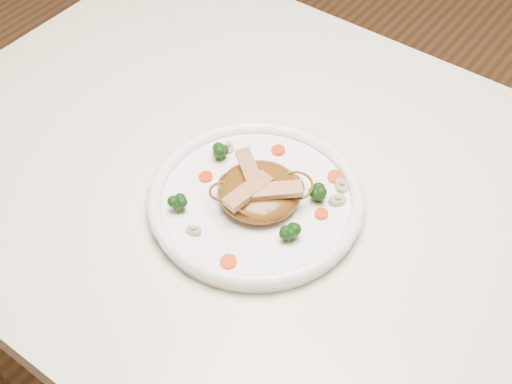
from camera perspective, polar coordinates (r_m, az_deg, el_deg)
The scene contains 19 objects.
table at distance 1.07m, azimuth 3.12°, elevation -3.77°, with size 1.20×0.80×0.75m.
plate at distance 0.97m, azimuth 0.00°, elevation -0.87°, with size 0.30×0.30×0.02m, color white.
noodle_mound at distance 0.95m, azimuth 0.27°, elevation 0.06°, with size 0.11×0.11×0.04m, color brown.
chicken_a at distance 0.92m, azimuth 1.70°, elevation 0.14°, with size 0.07×0.02×0.01m, color tan.
chicken_b at distance 0.95m, azimuth -0.65°, elevation 2.14°, with size 0.06×0.02×0.01m, color tan.
chicken_c at distance 0.92m, azimuth -0.64°, elevation 0.06°, with size 0.07×0.02×0.01m, color tan.
broccoli_0 at distance 0.95m, azimuth 5.14°, elevation 0.09°, with size 0.03×0.03×0.03m, color black, non-canonical shape.
broccoli_1 at distance 1.01m, azimuth -2.90°, elevation 3.43°, with size 0.03×0.03×0.03m, color black, non-canonical shape.
broccoli_2 at distance 0.94m, azimuth -6.22°, elevation -0.99°, with size 0.02×0.02×0.03m, color black, non-canonical shape.
broccoli_3 at distance 0.91m, azimuth 2.72°, elevation -3.27°, with size 0.02×0.02×0.03m, color black, non-canonical shape.
carrot_0 at distance 0.99m, azimuth 6.47°, elevation 1.23°, with size 0.02×0.02×0.01m, color #EC3908.
carrot_1 at distance 0.99m, azimuth -4.10°, elevation 1.24°, with size 0.02×0.02×0.01m, color #EC3908.
carrot_2 at distance 0.94m, azimuth 5.33°, elevation -1.78°, with size 0.02×0.02×0.01m, color #EC3908.
carrot_3 at distance 1.02m, azimuth 1.82°, elevation 3.41°, with size 0.02×0.02×0.01m, color #EC3908.
carrot_4 at distance 0.89m, azimuth -2.24°, elevation -5.67°, with size 0.02×0.02×0.01m, color #EC3908.
mushroom_0 at distance 0.93m, azimuth -5.06°, elevation -3.13°, with size 0.02×0.02×0.01m, color #C2B592.
mushroom_1 at distance 0.96m, azimuth 6.63°, elevation -0.66°, with size 0.03×0.03×0.01m, color #C2B592.
mushroom_2 at distance 1.03m, azimuth -2.20°, elevation 3.61°, with size 0.02×0.02×0.01m, color #C2B592.
mushroom_3 at distance 0.98m, azimuth 6.95°, elevation 0.53°, with size 0.03×0.03×0.01m, color #C2B592.
Camera 1 is at (0.34, -0.56, 1.49)m, focal length 49.29 mm.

